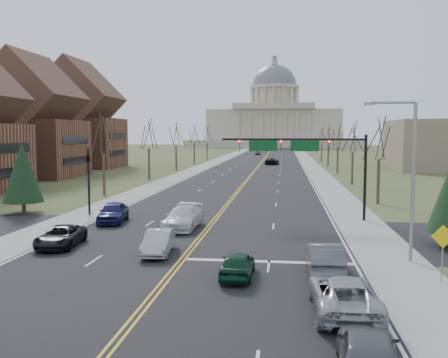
% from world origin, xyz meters
% --- Properties ---
extents(ground, '(600.00, 600.00, 0.00)m').
position_xyz_m(ground, '(0.00, 0.00, 0.00)').
color(ground, '#474D26').
rests_on(ground, ground).
extents(road, '(20.00, 380.00, 0.01)m').
position_xyz_m(road, '(0.00, 110.00, 0.01)').
color(road, black).
rests_on(road, ground).
extents(cross_road, '(120.00, 14.00, 0.01)m').
position_xyz_m(cross_road, '(0.00, 6.00, 0.01)').
color(cross_road, black).
rests_on(cross_road, ground).
extents(sidewalk_left, '(4.00, 380.00, 0.03)m').
position_xyz_m(sidewalk_left, '(-12.00, 110.00, 0.01)').
color(sidewalk_left, gray).
rests_on(sidewalk_left, ground).
extents(sidewalk_right, '(4.00, 380.00, 0.03)m').
position_xyz_m(sidewalk_right, '(12.00, 110.00, 0.01)').
color(sidewalk_right, gray).
rests_on(sidewalk_right, ground).
extents(center_line, '(0.42, 380.00, 0.01)m').
position_xyz_m(center_line, '(0.00, 110.00, 0.01)').
color(center_line, gold).
rests_on(center_line, road).
extents(edge_line_left, '(0.15, 380.00, 0.01)m').
position_xyz_m(edge_line_left, '(-9.80, 110.00, 0.01)').
color(edge_line_left, silver).
rests_on(edge_line_left, road).
extents(edge_line_right, '(0.15, 380.00, 0.01)m').
position_xyz_m(edge_line_right, '(9.80, 110.00, 0.01)').
color(edge_line_right, silver).
rests_on(edge_line_right, road).
extents(stop_bar, '(9.50, 0.50, 0.01)m').
position_xyz_m(stop_bar, '(5.00, -1.00, 0.01)').
color(stop_bar, silver).
rests_on(stop_bar, road).
extents(capitol, '(90.00, 60.00, 50.00)m').
position_xyz_m(capitol, '(0.00, 249.91, 14.20)').
color(capitol, '#BBB09B').
rests_on(capitol, ground).
extents(signal_mast, '(12.12, 0.44, 7.20)m').
position_xyz_m(signal_mast, '(7.45, 13.50, 5.76)').
color(signal_mast, black).
rests_on(signal_mast, ground).
extents(signal_left, '(0.32, 0.36, 6.00)m').
position_xyz_m(signal_left, '(-11.50, 13.50, 3.71)').
color(signal_left, black).
rests_on(signal_left, ground).
extents(street_light, '(2.90, 0.25, 9.07)m').
position_xyz_m(street_light, '(12.74, 0.00, 5.23)').
color(street_light, gray).
rests_on(street_light, ground).
extents(warn_sign, '(1.13, 0.07, 2.87)m').
position_xyz_m(warn_sign, '(13.50, -4.02, 2.02)').
color(warn_sign, gray).
rests_on(warn_sign, ground).
extents(tree_r_0, '(3.74, 3.74, 8.50)m').
position_xyz_m(tree_r_0, '(15.50, 24.00, 6.55)').
color(tree_r_0, '#392D21').
rests_on(tree_r_0, ground).
extents(tree_l_0, '(3.96, 3.96, 9.00)m').
position_xyz_m(tree_l_0, '(-15.50, 28.00, 6.94)').
color(tree_l_0, '#392D21').
rests_on(tree_l_0, ground).
extents(tree_r_1, '(3.74, 3.74, 8.50)m').
position_xyz_m(tree_r_1, '(15.50, 44.00, 6.55)').
color(tree_r_1, '#392D21').
rests_on(tree_r_1, ground).
extents(tree_l_1, '(3.96, 3.96, 9.00)m').
position_xyz_m(tree_l_1, '(-15.50, 48.00, 6.94)').
color(tree_l_1, '#392D21').
rests_on(tree_l_1, ground).
extents(tree_r_2, '(3.74, 3.74, 8.50)m').
position_xyz_m(tree_r_2, '(15.50, 64.00, 6.55)').
color(tree_r_2, '#392D21').
rests_on(tree_r_2, ground).
extents(tree_l_2, '(3.96, 3.96, 9.00)m').
position_xyz_m(tree_l_2, '(-15.50, 68.00, 6.94)').
color(tree_l_2, '#392D21').
rests_on(tree_l_2, ground).
extents(tree_r_3, '(3.74, 3.74, 8.50)m').
position_xyz_m(tree_r_3, '(15.50, 84.00, 6.55)').
color(tree_r_3, '#392D21').
rests_on(tree_r_3, ground).
extents(tree_l_3, '(3.96, 3.96, 9.00)m').
position_xyz_m(tree_l_3, '(-15.50, 88.00, 6.94)').
color(tree_l_3, '#392D21').
rests_on(tree_l_3, ground).
extents(tree_r_4, '(3.74, 3.74, 8.50)m').
position_xyz_m(tree_r_4, '(15.50, 104.00, 6.55)').
color(tree_r_4, '#392D21').
rests_on(tree_r_4, ground).
extents(tree_l_4, '(3.96, 3.96, 9.00)m').
position_xyz_m(tree_l_4, '(-15.50, 108.00, 6.94)').
color(tree_l_4, '#392D21').
rests_on(tree_l_4, ground).
extents(conifer_l, '(3.64, 3.64, 6.50)m').
position_xyz_m(conifer_l, '(-18.00, 14.00, 3.74)').
color(conifer_l, '#392D21').
rests_on(conifer_l, ground).
extents(bldg_left_mid, '(15.10, 14.28, 20.75)m').
position_xyz_m(bldg_left_mid, '(-36.00, 50.00, 8.54)').
color(bldg_left_mid, brown).
rests_on(bldg_left_mid, ground).
extents(bldg_left_far, '(17.10, 14.28, 23.25)m').
position_xyz_m(bldg_left_far, '(-38.00, 74.00, 9.54)').
color(bldg_left_far, brown).
rests_on(bldg_left_far, ground).
extents(car_nb_inner_lead, '(1.67, 3.99, 1.35)m').
position_xyz_m(car_nb_inner_lead, '(3.50, -4.32, 0.69)').
color(car_nb_inner_lead, '#0C361F').
rests_on(car_nb_inner_lead, road).
extents(car_nb_outer_lead, '(1.77, 4.94, 1.62)m').
position_xyz_m(car_nb_outer_lead, '(7.93, -3.07, 0.82)').
color(car_nb_outer_lead, '#515459').
rests_on(car_nb_outer_lead, road).
extents(car_nb_outer_second, '(2.68, 5.56, 1.53)m').
position_xyz_m(car_nb_outer_second, '(8.25, -8.82, 0.78)').
color(car_nb_outer_second, '#A9ADB1').
rests_on(car_nb_outer_second, road).
extents(car_nb_outer_third, '(2.34, 4.79, 1.57)m').
position_xyz_m(car_nb_outer_third, '(8.32, -14.32, 0.80)').
color(car_nb_outer_third, '#52545A').
rests_on(car_nb_outer_third, road).
extents(car_sb_inner_lead, '(1.87, 4.46, 1.43)m').
position_xyz_m(car_sb_inner_lead, '(-1.72, 0.03, 0.73)').
color(car_sb_inner_lead, '#A3A5AB').
rests_on(car_sb_inner_lead, road).
extents(car_sb_outer_lead, '(2.59, 4.96, 1.33)m').
position_xyz_m(car_sb_outer_lead, '(-8.46, 1.20, 0.68)').
color(car_sb_outer_lead, black).
rests_on(car_sb_outer_lead, road).
extents(car_sb_inner_second, '(2.57, 5.83, 1.67)m').
position_xyz_m(car_sb_inner_second, '(-1.87, 8.20, 0.85)').
color(car_sb_inner_second, silver).
rests_on(car_sb_inner_second, road).
extents(car_sb_outer_second, '(2.57, 5.10, 1.67)m').
position_xyz_m(car_sb_outer_second, '(-8.11, 10.13, 0.85)').
color(car_sb_outer_second, '#161950').
rests_on(car_sb_outer_second, road).
extents(car_far_nb, '(3.44, 6.12, 1.62)m').
position_xyz_m(car_far_nb, '(2.95, 89.13, 0.82)').
color(car_far_nb, black).
rests_on(car_far_nb, road).
extents(car_far_sb, '(2.31, 4.55, 1.48)m').
position_xyz_m(car_far_sb, '(-3.23, 142.21, 0.75)').
color(car_far_sb, '#52545B').
rests_on(car_far_sb, road).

